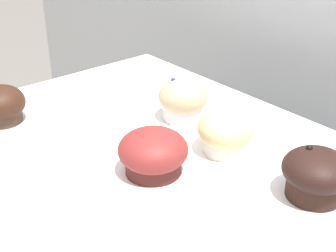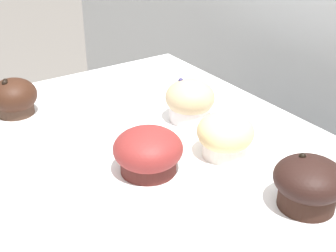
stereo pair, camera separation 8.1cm
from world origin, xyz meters
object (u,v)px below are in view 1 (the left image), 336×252
at_px(muffin_front_center, 153,153).
at_px(muffin_front_left, 226,133).
at_px(muffin_back_left, 1,105).
at_px(muffin_back_right, 316,174).
at_px(muffin_front_right, 183,100).

relative_size(muffin_front_center, muffin_front_left, 1.16).
relative_size(muffin_back_left, muffin_back_right, 0.90).
relative_size(muffin_back_right, muffin_front_right, 1.06).
bearing_deg(muffin_back_left, muffin_front_left, 34.63).
bearing_deg(muffin_front_right, muffin_front_center, -55.37).
bearing_deg(muffin_front_right, muffin_back_left, -127.76).
height_order(muffin_front_left, muffin_front_right, muffin_front_right).
xyz_separation_m(muffin_front_center, muffin_front_left, (0.03, 0.14, 0.00)).
bearing_deg(muffin_front_left, muffin_front_center, -102.43).
bearing_deg(muffin_front_center, muffin_front_right, 124.63).
height_order(muffin_back_left, muffin_front_left, muffin_back_left).
xyz_separation_m(muffin_back_right, muffin_front_left, (-0.18, -0.01, -0.00)).
xyz_separation_m(muffin_back_left, muffin_front_left, (0.36, 0.25, 0.00)).
distance_m(muffin_back_left, muffin_front_left, 0.44).
distance_m(muffin_front_center, muffin_back_right, 0.25).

